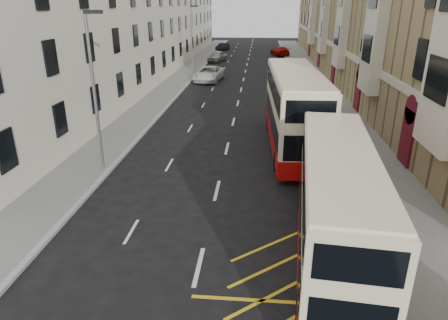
# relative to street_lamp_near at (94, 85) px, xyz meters

# --- Properties ---
(pavement_right) EXTENTS (4.00, 120.00, 0.15)m
(pavement_right) POSITION_rel_street_lamp_near_xyz_m (14.35, 18.00, -4.56)
(pavement_right) COLOR #60605C
(pavement_right) RESTS_ON ground
(pavement_left) EXTENTS (3.00, 120.00, 0.15)m
(pavement_left) POSITION_rel_street_lamp_near_xyz_m (-1.15, 18.00, -4.56)
(pavement_left) COLOR #60605C
(pavement_left) RESTS_ON ground
(kerb_right) EXTENTS (0.25, 120.00, 0.15)m
(kerb_right) POSITION_rel_street_lamp_near_xyz_m (12.35, 18.00, -4.56)
(kerb_right) COLOR #999993
(kerb_right) RESTS_ON ground
(kerb_left) EXTENTS (0.25, 120.00, 0.15)m
(kerb_left) POSITION_rel_street_lamp_near_xyz_m (0.35, 18.00, -4.56)
(kerb_left) COLOR #999993
(kerb_left) RESTS_ON ground
(road_markings) EXTENTS (10.00, 110.00, 0.01)m
(road_markings) POSITION_rel_street_lamp_near_xyz_m (6.35, 33.00, -4.63)
(road_markings) COLOR silver
(road_markings) RESTS_ON ground
(terrace_right) EXTENTS (10.75, 79.00, 15.25)m
(terrace_right) POSITION_rel_street_lamp_near_xyz_m (21.23, 33.38, 2.88)
(terrace_right) COLOR #8F7D53
(terrace_right) RESTS_ON ground
(terrace_left) EXTENTS (9.18, 79.00, 13.25)m
(terrace_left) POSITION_rel_street_lamp_near_xyz_m (-7.08, 33.50, 1.88)
(terrace_left) COLOR beige
(terrace_left) RESTS_ON ground
(guard_railing) EXTENTS (0.06, 6.56, 1.01)m
(guard_railing) POSITION_rel_street_lamp_near_xyz_m (12.60, -6.25, -3.78)
(guard_railing) COLOR red
(guard_railing) RESTS_ON pavement_right
(street_lamp_near) EXTENTS (0.93, 0.18, 8.00)m
(street_lamp_near) POSITION_rel_street_lamp_near_xyz_m (0.00, 0.00, 0.00)
(street_lamp_near) COLOR slate
(street_lamp_near) RESTS_ON pavement_left
(street_lamp_far) EXTENTS (0.93, 0.18, 8.00)m
(street_lamp_far) POSITION_rel_street_lamp_near_xyz_m (0.00, 30.00, 0.00)
(street_lamp_far) COLOR slate
(street_lamp_far) RESTS_ON pavement_left
(double_decker_front) EXTENTS (3.26, 10.26, 4.02)m
(double_decker_front) POSITION_rel_street_lamp_near_xyz_m (10.94, -6.99, -2.59)
(double_decker_front) COLOR beige
(double_decker_front) RESTS_ON ground
(double_decker_rear) EXTENTS (3.17, 11.97, 4.74)m
(double_decker_rear) POSITION_rel_street_lamp_near_xyz_m (10.37, 4.56, -2.22)
(double_decker_rear) COLOR beige
(double_decker_rear) RESTS_ON ground
(pedestrian_far) EXTENTS (1.14, 0.71, 1.81)m
(pedestrian_far) POSITION_rel_street_lamp_near_xyz_m (12.70, -5.36, -3.58)
(pedestrian_far) COLOR black
(pedestrian_far) RESTS_ON pavement_right
(white_van) EXTENTS (3.41, 6.17, 1.64)m
(white_van) POSITION_rel_street_lamp_near_xyz_m (2.41, 26.56, -3.82)
(white_van) COLOR silver
(white_van) RESTS_ON ground
(car_silver) EXTENTS (2.96, 4.98, 1.59)m
(car_silver) POSITION_rel_street_lamp_near_xyz_m (1.66, 42.74, -3.84)
(car_silver) COLOR #979B9F
(car_silver) RESTS_ON ground
(car_dark) EXTENTS (2.51, 4.30, 1.34)m
(car_dark) POSITION_rel_street_lamp_near_xyz_m (1.15, 57.99, -3.97)
(car_dark) COLOR black
(car_dark) RESTS_ON ground
(car_red) EXTENTS (3.49, 5.72, 1.55)m
(car_red) POSITION_rel_street_lamp_near_xyz_m (11.55, 51.02, -3.86)
(car_red) COLOR #930700
(car_red) RESTS_ON ground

